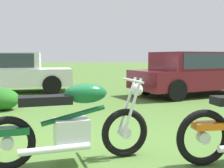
# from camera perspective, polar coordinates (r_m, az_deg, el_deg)

# --- Properties ---
(ground_plane) EXTENTS (120.00, 120.00, 0.00)m
(ground_plane) POSITION_cam_1_polar(r_m,az_deg,el_deg) (3.83, -7.17, -14.03)
(ground_plane) COLOR #476B2D
(motorcycle_green) EXTENTS (1.97, 0.93, 1.02)m
(motorcycle_green) POSITION_cam_1_polar(r_m,az_deg,el_deg) (3.45, -8.07, -7.88)
(motorcycle_green) COLOR black
(motorcycle_green) RESTS_ON ground
(car_white) EXTENTS (4.48, 2.54, 1.43)m
(car_white) POSITION_cam_1_polar(r_m,az_deg,el_deg) (10.72, -19.99, 2.62)
(car_white) COLOR silver
(car_white) RESTS_ON ground
(car_burgundy) EXTENTS (4.52, 3.35, 1.43)m
(car_burgundy) POSITION_cam_1_polar(r_m,az_deg,el_deg) (9.74, 15.95, 2.48)
(car_burgundy) COLOR maroon
(car_burgundy) RESTS_ON ground
(shrub_low) EXTENTS (0.88, 0.74, 0.53)m
(shrub_low) POSITION_cam_1_polar(r_m,az_deg,el_deg) (7.29, -21.53, -2.88)
(shrub_low) COLOR #23671E
(shrub_low) RESTS_ON ground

